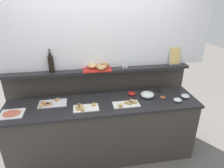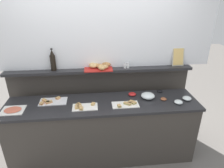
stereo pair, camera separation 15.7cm
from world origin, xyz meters
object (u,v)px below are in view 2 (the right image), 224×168
(cold_cuts_platter, at_px, (13,110))
(condiment_bowl_teal, at_px, (164,99))
(condiment_bowl_cream, at_px, (132,94))
(salt_shaker, at_px, (125,65))
(glass_bowl_medium, at_px, (187,98))
(condiment_bowl_dark, at_px, (160,91))
(sandwich_platter_side, at_px, (52,101))
(sandwich_platter_front, at_px, (84,107))
(glass_bowl_small, at_px, (178,102))
(framed_picture, at_px, (178,57))
(sandwich_platter_rear, at_px, (126,104))
(pepper_shaker, at_px, (128,65))
(bread_basket, at_px, (100,66))
(wine_bottle_dark, at_px, (53,61))
(glass_bowl_large, at_px, (148,96))

(cold_cuts_platter, bearing_deg, condiment_bowl_teal, 2.18)
(condiment_bowl_cream, bearing_deg, salt_shaker, 107.91)
(glass_bowl_medium, xyz_separation_m, condiment_bowl_dark, (-0.29, 0.26, -0.01))
(sandwich_platter_side, xyz_separation_m, sandwich_platter_front, (0.43, -0.18, 0.00))
(glass_bowl_small, xyz_separation_m, salt_shaker, (-0.63, 0.52, 0.35))
(framed_picture, bearing_deg, sandwich_platter_rear, -148.37)
(sandwich_platter_front, distance_m, glass_bowl_small, 1.24)
(pepper_shaker, relative_size, framed_picture, 0.32)
(condiment_bowl_cream, relative_size, bread_basket, 0.27)
(sandwich_platter_front, distance_m, wine_bottle_dark, 0.80)
(glass_bowl_large, bearing_deg, sandwich_platter_front, -169.84)
(condiment_bowl_dark, bearing_deg, sandwich_platter_side, -174.96)
(condiment_bowl_teal, bearing_deg, condiment_bowl_dark, 84.44)
(bread_basket, bearing_deg, glass_bowl_large, -28.46)
(sandwich_platter_rear, distance_m, condiment_bowl_dark, 0.63)
(cold_cuts_platter, relative_size, condiment_bowl_dark, 3.46)
(salt_shaker, bearing_deg, cold_cuts_platter, -161.95)
(glass_bowl_medium, bearing_deg, glass_bowl_large, 168.80)
(condiment_bowl_teal, xyz_separation_m, framed_picture, (0.33, 0.45, 0.45))
(sandwich_platter_rear, relative_size, glass_bowl_large, 1.85)
(sandwich_platter_front, height_order, glass_bowl_large, glass_bowl_large)
(sandwich_platter_front, xyz_separation_m, pepper_shaker, (0.65, 0.49, 0.36))
(cold_cuts_platter, height_order, condiment_bowl_cream, condiment_bowl_cream)
(condiment_bowl_cream, distance_m, salt_shaker, 0.43)
(glass_bowl_small, bearing_deg, framed_picture, 73.28)
(sandwich_platter_side, relative_size, sandwich_platter_rear, 1.04)
(glass_bowl_small, bearing_deg, sandwich_platter_front, 178.66)
(sandwich_platter_front, relative_size, condiment_bowl_dark, 3.97)
(sandwich_platter_rear, bearing_deg, bread_basket, 121.68)
(condiment_bowl_dark, xyz_separation_m, framed_picture, (0.31, 0.21, 0.45))
(glass_bowl_large, height_order, bread_basket, bread_basket)
(sandwich_platter_rear, xyz_separation_m, glass_bowl_small, (0.69, -0.03, 0.01))
(condiment_bowl_cream, bearing_deg, bread_basket, 151.29)
(glass_bowl_large, xyz_separation_m, condiment_bowl_cream, (-0.20, 0.10, -0.02))
(glass_bowl_large, bearing_deg, condiment_bowl_dark, 35.59)
(wine_bottle_dark, xyz_separation_m, bread_basket, (0.66, -0.01, -0.10))
(wine_bottle_dark, distance_m, salt_shaker, 1.02)
(cold_cuts_platter, xyz_separation_m, glass_bowl_small, (2.11, -0.04, 0.01))
(salt_shaker, relative_size, bread_basket, 0.22)
(sandwich_platter_rear, height_order, condiment_bowl_cream, condiment_bowl_cream)
(wine_bottle_dark, height_order, salt_shaker, wine_bottle_dark)
(pepper_shaker, height_order, bread_basket, pepper_shaker)
(sandwich_platter_side, bearing_deg, salt_shaker, 16.66)
(sandwich_platter_side, xyz_separation_m, condiment_bowl_teal, (1.51, -0.10, 0.00))
(glass_bowl_large, xyz_separation_m, condiment_bowl_dark, (0.22, 0.16, -0.02))
(pepper_shaker, bearing_deg, glass_bowl_large, -55.84)
(sandwich_platter_side, xyz_separation_m, glass_bowl_medium, (1.83, -0.13, 0.01))
(condiment_bowl_teal, bearing_deg, glass_bowl_medium, -5.58)
(condiment_bowl_dark, distance_m, salt_shaker, 0.64)
(wine_bottle_dark, bearing_deg, glass_bowl_large, -15.38)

